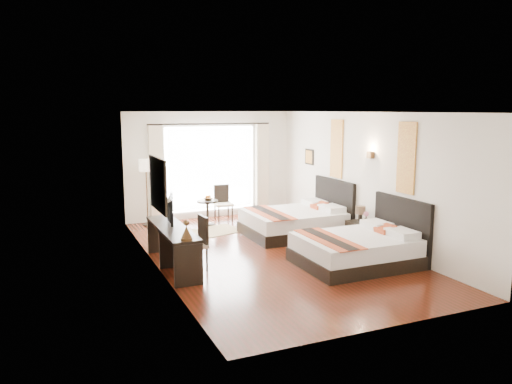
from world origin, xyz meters
name	(u,v)px	position (x,y,z in m)	size (l,w,h in m)	color
floor	(269,254)	(0.00, 0.00, -0.01)	(4.50, 7.50, 0.01)	#3B190A
ceiling	(270,113)	(0.00, 0.00, 2.79)	(4.50, 7.50, 0.02)	white
wall_headboard	(365,178)	(2.25, 0.00, 1.40)	(0.01, 7.50, 2.80)	silver
wall_desk	(155,192)	(-2.25, 0.00, 1.40)	(0.01, 7.50, 2.80)	silver
wall_window	(210,165)	(0.00, 3.75, 1.40)	(4.50, 0.01, 2.80)	silver
wall_entry	(392,224)	(0.00, -3.75, 1.40)	(4.50, 0.01, 2.80)	silver
window_glass	(210,169)	(0.00, 3.73, 1.30)	(2.40, 0.02, 2.20)	white
sheer_curtain	(211,169)	(0.00, 3.67, 1.30)	(2.30, 0.02, 2.10)	white
drape_left	(157,173)	(-1.45, 3.63, 1.28)	(0.35, 0.14, 2.35)	#C0B195
drape_right	(262,167)	(1.45, 3.63, 1.28)	(0.35, 0.14, 2.35)	#C0B195
art_panel_near	(406,158)	(2.23, -1.31, 1.95)	(0.03, 0.50, 1.35)	maroon
art_panel_far	(337,149)	(2.23, 1.12, 1.95)	(0.03, 0.50, 1.35)	maroon
wall_sconce	(370,155)	(2.19, -0.24, 1.92)	(0.10, 0.14, 0.14)	#3F2B16
mirror_frame	(158,184)	(-2.22, -0.12, 1.55)	(0.04, 1.25, 0.95)	black
mirror_glass	(159,184)	(-2.19, -0.12, 1.55)	(0.01, 1.12, 0.82)	white
bed_near	(359,248)	(1.24, -1.31, 0.31)	(2.12, 1.65, 1.20)	black
bed_far	(297,221)	(1.21, 1.12, 0.32)	(2.19, 1.71, 1.23)	black
nightstand	(360,234)	(2.01, -0.24, 0.26)	(0.43, 0.54, 0.52)	black
table_lamp	(360,211)	(2.03, -0.18, 0.73)	(0.21, 0.21, 0.34)	black
vase	(366,221)	(2.04, -0.38, 0.57)	(0.13, 0.13, 0.14)	black
console_desk	(172,247)	(-1.99, -0.12, 0.38)	(0.50, 2.20, 0.76)	black
television	(167,209)	(-1.97, 0.32, 1.00)	(0.86, 0.11, 0.49)	black
bronze_figurine	(187,231)	(-1.99, -1.12, 0.90)	(0.20, 0.20, 0.29)	#3F2B16
desk_chair	(194,253)	(-1.66, -0.39, 0.30)	(0.48, 0.48, 0.97)	#C3AC96
floor_lamp	(146,170)	(-1.76, 3.39, 1.40)	(0.33, 0.33, 1.66)	black
side_table	(208,212)	(-0.36, 2.92, 0.31)	(0.53, 0.53, 0.61)	black
fruit_bowl	(208,199)	(-0.32, 2.95, 0.64)	(0.23, 0.23, 0.06)	#443018
window_chair	(223,210)	(0.16, 3.19, 0.28)	(0.45, 0.45, 0.92)	#C3AC96
jute_rug	(213,231)	(-0.46, 2.17, 0.01)	(1.36, 0.93, 0.01)	tan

